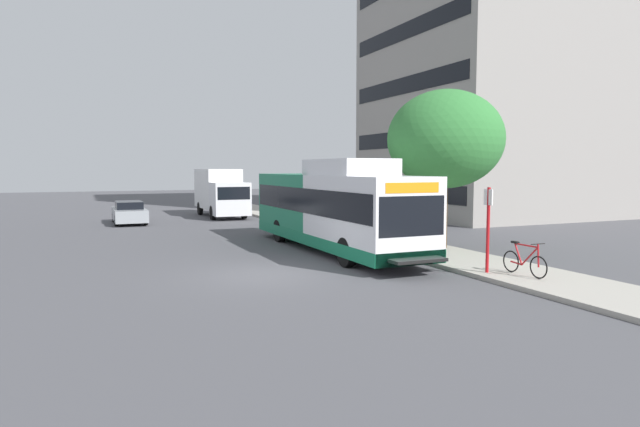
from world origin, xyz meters
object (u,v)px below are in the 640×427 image
(street_tree_near_stop, at_px, (445,139))
(parked_car_far_lane, at_px, (129,212))
(bicycle_parked, at_px, (524,261))
(box_truck_background, at_px, (220,191))
(transit_bus, at_px, (333,208))
(bus_stop_sign_pole, at_px, (488,223))

(street_tree_near_stop, relative_size, parked_car_far_lane, 1.39)
(bicycle_parked, distance_m, parked_car_far_lane, 24.07)
(box_truck_background, bearing_deg, transit_bus, -88.09)
(bicycle_parked, height_order, box_truck_background, box_truck_background)
(bus_stop_sign_pole, distance_m, bicycle_parked, 1.53)
(transit_bus, relative_size, box_truck_background, 1.75)
(bus_stop_sign_pole, height_order, bicycle_parked, bus_stop_sign_pole)
(bus_stop_sign_pole, bearing_deg, bicycle_parked, -48.05)
(transit_bus, relative_size, parked_car_far_lane, 2.72)
(bicycle_parked, relative_size, street_tree_near_stop, 0.28)
(box_truck_background, bearing_deg, street_tree_near_stop, -76.54)
(bus_stop_sign_pole, xyz_separation_m, street_tree_near_stop, (1.94, 4.82, 2.80))
(street_tree_near_stop, bearing_deg, bicycle_parked, -102.29)
(street_tree_near_stop, xyz_separation_m, box_truck_background, (-4.55, 19.02, -2.71))
(transit_bus, height_order, bus_stop_sign_pole, transit_bus)
(bus_stop_sign_pole, distance_m, street_tree_near_stop, 5.90)
(bus_stop_sign_pole, height_order, street_tree_near_stop, street_tree_near_stop)
(transit_bus, distance_m, bus_stop_sign_pole, 7.04)
(bus_stop_sign_pole, relative_size, parked_car_far_lane, 0.58)
(box_truck_background, bearing_deg, parked_car_far_lane, -157.79)
(bicycle_parked, xyz_separation_m, street_tree_near_stop, (1.22, 5.61, 3.89))
(bus_stop_sign_pole, distance_m, parked_car_far_lane, 23.08)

